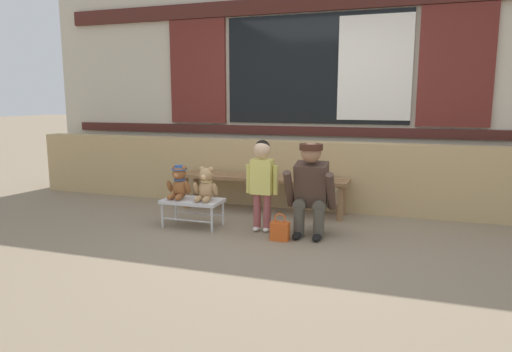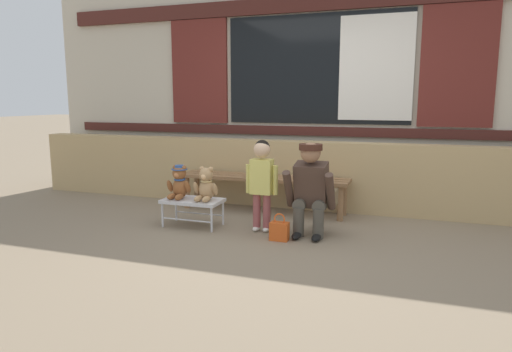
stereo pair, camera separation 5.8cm
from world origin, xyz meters
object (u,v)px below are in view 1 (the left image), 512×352
Objects in this scene: teddy_bear_with_hat at (179,183)px; child_standing at (262,175)px; teddy_bear_plain at (206,185)px; adult_crouching at (312,189)px; wooden_bench_long at (262,182)px; handbag_on_ground at (280,231)px; small_display_bench at (193,202)px.

child_standing reaches higher than teddy_bear_with_hat.
adult_crouching reaches higher than teddy_bear_plain.
wooden_bench_long is 5.78× the size of teddy_bear_with_hat.
adult_crouching reaches higher than handbag_on_ground.
teddy_bear_plain is at bearing -0.13° from teddy_bear_with_hat.
wooden_bench_long is 5.78× the size of teddy_bear_plain.
handbag_on_ground is (0.52, -1.06, -0.28)m from wooden_bench_long.
teddy_bear_plain is 0.38× the size of adult_crouching.
teddy_bear_with_hat is at bearing -175.90° from child_standing.
wooden_bench_long is 1.12m from adult_crouching.
handbag_on_ground is at bearing -11.99° from teddy_bear_plain.
adult_crouching is (1.45, 0.09, 0.01)m from teddy_bear_with_hat.
teddy_bear_with_hat is (-0.67, -0.88, 0.10)m from wooden_bench_long.
small_display_bench is at bearing -174.88° from child_standing.
child_standing is at bearing 4.10° from teddy_bear_with_hat.
child_standing reaches higher than handbag_on_ground.
teddy_bear_with_hat is 0.38× the size of child_standing.
handbag_on_ground is at bearing -133.33° from adult_crouching.
small_display_bench is 0.25m from teddy_bear_plain.
teddy_bear_plain is at bearing -175.60° from adult_crouching.
small_display_bench reaches higher than handbag_on_ground.
adult_crouching is 0.54m from handbag_on_ground.
small_display_bench is at bearing -176.08° from adult_crouching.
teddy_bear_plain is (-0.35, -0.88, 0.09)m from wooden_bench_long.
handbag_on_ground is at bearing -43.59° from child_standing.
teddy_bear_plain is 0.38× the size of child_standing.
small_display_bench is 1.06m from handbag_on_ground.
wooden_bench_long is at bearing 68.47° from teddy_bear_plain.
child_standing reaches higher than adult_crouching.
teddy_bear_with_hat reaches higher than small_display_bench.
wooden_bench_long is 1.11m from teddy_bear_with_hat.
adult_crouching is 3.49× the size of handbag_on_ground.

